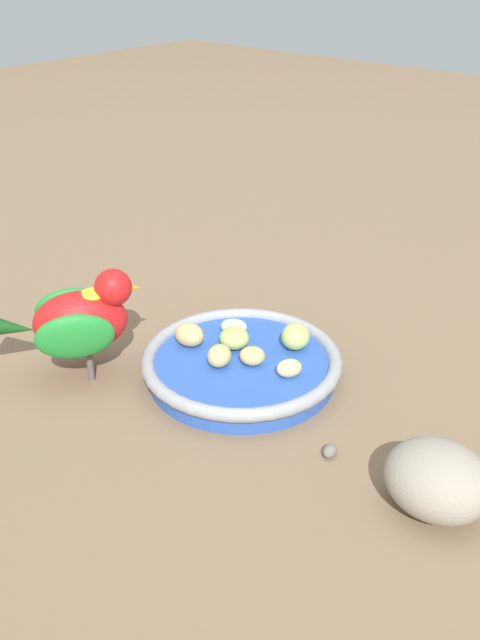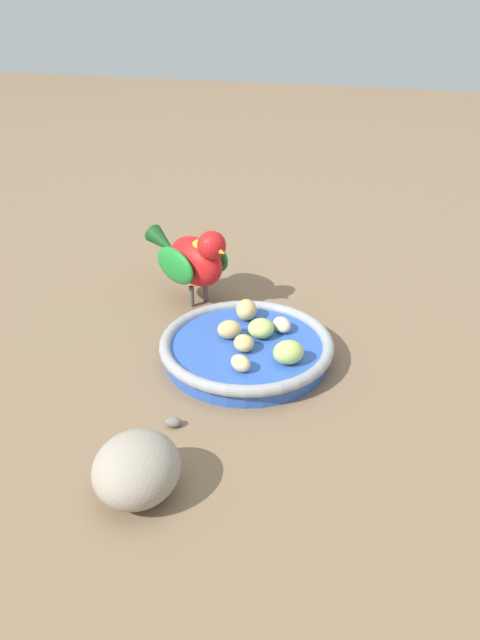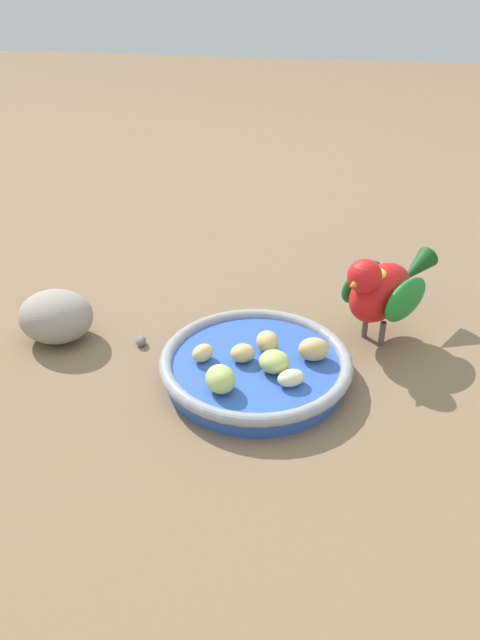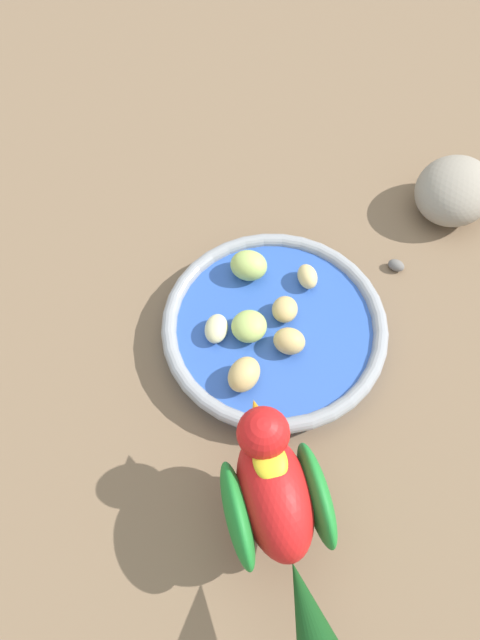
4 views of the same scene
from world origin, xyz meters
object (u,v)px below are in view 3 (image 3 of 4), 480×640
feeding_bowl (259,366)px  apple_piece_0 (314,349)px  apple_piece_1 (274,362)px  apple_piece_3 (268,342)px  apple_piece_4 (243,351)px  parrot (382,288)px  apple_piece_6 (221,379)px  apple_piece_5 (203,353)px  apple_piece_2 (291,378)px  pebble_0 (141,341)px  rock_large (56,316)px

feeding_bowl → apple_piece_0: 0.07m
apple_piece_1 → apple_piece_3: same height
apple_piece_4 → parrot: parrot is taller
feeding_bowl → apple_piece_6: 0.07m
apple_piece_1 → apple_piece_5: 0.09m
feeding_bowl → apple_piece_0: apple_piece_0 is taller
apple_piece_2 → apple_piece_5: (0.11, -0.03, 0.00)m
apple_piece_1 → parrot: size_ratio=0.22×
parrot → feeding_bowl: bearing=-15.5°
apple_piece_2 → pebble_0: (0.20, -0.09, -0.03)m
apple_piece_4 → apple_piece_6: size_ratio=0.75×
pebble_0 → rock_large: bearing=-0.2°
apple_piece_4 → rock_large: 0.25m
apple_piece_4 → apple_piece_1: bearing=154.1°
feeding_bowl → apple_piece_4: bearing=-10.0°
apple_piece_0 → apple_piece_1: 0.05m
apple_piece_4 → parrot: bearing=-146.1°
apple_piece_5 → parrot: bearing=-150.2°
apple_piece_2 → parrot: (-0.10, -0.15, 0.04)m
apple_piece_4 → apple_piece_3: bearing=-141.1°
apple_piece_4 → pebble_0: 0.15m
feeding_bowl → apple_piece_4: size_ratio=7.89×
apple_piece_2 → apple_piece_4: 0.07m
apple_piece_4 → apple_piece_5: 0.05m
feeding_bowl → apple_piece_6: apple_piece_6 is taller
feeding_bowl → apple_piece_3: 0.03m
rock_large → pebble_0: bearing=179.8°
apple_piece_0 → rock_large: size_ratio=0.38×
apple_piece_3 → apple_piece_5: size_ratio=1.11×
parrot → pebble_0: 0.31m
apple_piece_6 → pebble_0: (0.12, -0.11, -0.03)m
apple_piece_0 → parrot: (-0.08, -0.10, 0.03)m
apple_piece_2 → apple_piece_1: bearing=-48.6°
apple_piece_6 → apple_piece_3: bearing=-116.2°
apple_piece_2 → parrot: parrot is taller
feeding_bowl → rock_large: bearing=-10.5°
rock_large → apple_piece_4: bearing=169.5°
apple_piece_3 → pebble_0: size_ratio=1.70×
apple_piece_3 → apple_piece_6: (0.04, 0.09, 0.00)m
apple_piece_0 → apple_piece_5: (0.13, 0.02, -0.00)m
apple_piece_1 → apple_piece_5: (0.09, -0.01, -0.00)m
apple_piece_1 → parrot: parrot is taller
apple_piece_2 → apple_piece_0: bearing=-112.3°
apple_piece_3 → rock_large: rock_large is taller
apple_piece_0 → apple_piece_4: apple_piece_0 is taller
apple_piece_6 → apple_piece_5: bearing=-60.2°
parrot → apple_piece_2: bearing=2.6°
apple_piece_1 → apple_piece_4: 0.04m
apple_piece_1 → parrot: 0.18m
apple_piece_5 → rock_large: rock_large is taller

